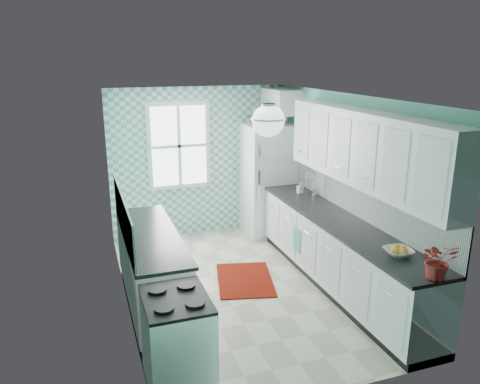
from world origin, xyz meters
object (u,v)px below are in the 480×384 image
object	(u,v)px
stove	(178,340)
fruit_bowl	(398,252)
potted_plant	(438,261)
fridge	(269,179)
microwave	(270,116)
sink	(305,198)
ceiling_light	(268,120)

from	to	relation	value
stove	fruit_bowl	xyz separation A→B (m)	(2.40, 0.05, 0.51)
potted_plant	stove	bearing A→B (deg)	167.76
stove	fridge	bearing A→B (deg)	57.03
fridge	microwave	distance (m)	1.08
fruit_bowl	microwave	bearing A→B (deg)	91.53
potted_plant	microwave	bearing A→B (deg)	91.31
stove	sink	size ratio (longest dim) A/B	1.66
fruit_bowl	microwave	size ratio (longest dim) A/B	0.59
ceiling_light	stove	distance (m)	2.35
stove	sink	world-z (taller)	sink
microwave	potted_plant	bearing A→B (deg)	87.50
fridge	stove	distance (m)	4.15
fruit_bowl	stove	bearing A→B (deg)	-178.90
ceiling_light	fridge	distance (m)	3.16
ceiling_light	fridge	bearing A→B (deg)	67.01
ceiling_light	microwave	bearing A→B (deg)	67.01
ceiling_light	potted_plant	world-z (taller)	ceiling_light
fridge	stove	bearing A→B (deg)	-126.68
stove	microwave	distance (m)	4.41
potted_plant	microwave	world-z (taller)	microwave
sink	potted_plant	xyz separation A→B (m)	(-0.00, -2.76, 0.19)
sink	fruit_bowl	world-z (taller)	sink
ceiling_light	potted_plant	distance (m)	2.15
fridge	stove	world-z (taller)	fridge
fruit_bowl	potted_plant	size ratio (longest dim) A/B	0.79
stove	sink	xyz separation A→B (m)	(2.40, 2.24, 0.47)
ceiling_light	microwave	world-z (taller)	ceiling_light
fridge	fruit_bowl	world-z (taller)	fridge
sink	potted_plant	size ratio (longest dim) A/B	1.44
sink	ceiling_light	bearing A→B (deg)	-129.17
fridge	microwave	world-z (taller)	microwave
ceiling_light	fruit_bowl	distance (m)	1.96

